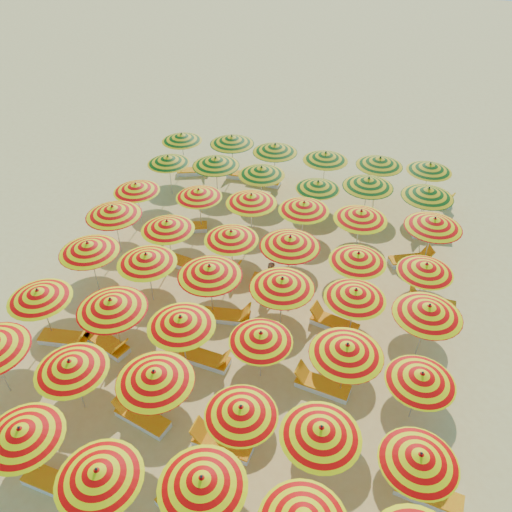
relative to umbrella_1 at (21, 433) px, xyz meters
The scene contains 67 objects.
ground 9.24m from the umbrella_1, 66.57° to the left, with size 120.00×120.00×0.00m, color #DEBC62.
umbrella_1 is the anchor object (origin of this frame).
umbrella_2 2.42m from the umbrella_1, 10.85° to the right, with size 2.48×2.48×2.20m.
umbrella_3 4.75m from the umbrella_1, ahead, with size 2.74×2.74×2.23m.
umbrella_7 2.18m from the umbrella_1, 89.27° to the left, with size 2.26×2.26×2.21m.
umbrella_8 3.46m from the umbrella_1, 43.82° to the left, with size 2.21×2.21×2.32m.
umbrella_9 5.47m from the umbrella_1, 22.79° to the left, with size 2.52×2.52×2.08m.
umbrella_10 7.41m from the umbrella_1, 15.60° to the left, with size 2.71×2.71×2.21m.
umbrella_11 9.74m from the umbrella_1, 11.84° to the left, with size 2.25×2.25×2.07m.
umbrella_12 5.19m from the umbrella_1, 119.91° to the left, with size 2.35×2.35×2.22m.
umbrella_13 4.57m from the umbrella_1, 89.56° to the left, with size 2.77×2.77×2.39m.
umbrella_14 5.15m from the umbrella_1, 62.58° to the left, with size 2.25×2.25×2.26m.
umbrella_15 6.80m from the umbrella_1, 44.31° to the left, with size 2.49×2.49×2.08m.
umbrella_16 8.81m from the umbrella_1, 32.64° to the left, with size 2.90×2.90×2.31m.
umbrella_17 10.52m from the umbrella_1, 25.09° to the left, with size 2.59×2.59×2.08m.
umbrella_18 7.45m from the umbrella_1, 107.66° to the left, with size 2.55×2.55×2.34m.
umbrella_19 7.12m from the umbrella_1, 89.83° to the left, with size 2.69×2.69×2.28m.
umbrella_20 7.40m from the umbrella_1, 70.62° to the left, with size 2.66×2.66×2.39m.
umbrella_21 8.64m from the umbrella_1, 54.80° to the left, with size 2.38×2.38×2.34m.
umbrella_22 10.39m from the umbrella_1, 44.72° to the left, with size 2.55×2.55×2.19m.
umbrella_23 11.95m from the umbrella_1, 36.00° to the left, with size 2.73×2.73×2.33m.
umbrella_24 9.83m from the umbrella_1, 105.00° to the left, with size 2.61×2.61×2.39m.
umbrella_25 9.30m from the umbrella_1, 90.78° to the left, with size 2.68×2.68×2.23m.
umbrella_26 9.66m from the umbrella_1, 75.19° to the left, with size 2.61×2.61×2.22m.
umbrella_27 10.47m from the umbrella_1, 63.05° to the left, with size 2.53×2.53×2.40m.
umbrella_28 11.78m from the umbrella_1, 52.01° to the left, with size 2.50×2.50×2.20m.
umbrella_29 13.46m from the umbrella_1, 44.42° to the left, with size 2.11×2.11×2.10m.
umbrella_30 12.04m from the umbrella_1, 102.82° to the left, with size 2.20×2.20×2.16m.
umbrella_31 12.03m from the umbrella_1, 89.33° to the left, with size 2.17×2.17×2.14m.
umbrella_32 12.23m from the umbrella_1, 78.13° to the left, with size 2.50×2.50×2.31m.
umbrella_33 12.96m from the umbrella_1, 68.58° to the left, with size 2.48×2.48×2.24m.
umbrella_34 13.88m from the umbrella_1, 59.45° to the left, with size 2.76×2.76×2.29m.
umbrella_35 15.57m from the umbrella_1, 50.74° to the left, with size 2.90×2.90×2.37m.
umbrella_36 14.74m from the umbrella_1, 99.24° to the left, with size 2.10×2.10×2.15m.
umbrella_37 14.62m from the umbrella_1, 89.88° to the left, with size 2.83×2.83×2.37m.
umbrella_38 14.62m from the umbrella_1, 80.96° to the left, with size 2.28×2.28×2.29m.
umbrella_39 14.99m from the umbrella_1, 70.66° to the left, with size 2.26×2.26×2.10m.
umbrella_40 16.18m from the umbrella_1, 63.96° to the left, with size 2.90×2.90×2.37m.
umbrella_41 17.30m from the umbrella_1, 56.19° to the left, with size 2.92×2.92×2.35m.
umbrella_42 17.14m from the umbrella_1, 98.87° to the left, with size 2.59×2.59×2.22m.
umbrella_43 17.04m from the umbrella_1, 89.82° to the left, with size 2.97×2.97×2.38m.
umbrella_44 16.92m from the umbrella_1, 81.96° to the left, with size 2.82×2.82×2.35m.
umbrella_45 17.34m from the umbrella_1, 73.63° to the left, with size 2.55×2.55×2.30m.
umbrella_46 18.31m from the umbrella_1, 66.06° to the left, with size 2.36×2.36×2.33m.
umbrella_47 19.57m from the umbrella_1, 60.24° to the left, with size 2.38×2.38×2.21m.
lounger_1 1.89m from the umbrella_1, 19.01° to the right, with size 1.78×0.73×0.69m.
lounger_4 3.43m from the umbrella_1, 49.56° to the left, with size 1.82×1.00×0.69m.
lounger_5 5.20m from the umbrella_1, 24.75° to the left, with size 1.78×0.75×0.69m.
lounger_6 10.40m from the umbrella_1, 11.86° to the left, with size 1.80×0.83×0.69m.
lounger_7 5.14m from the umbrella_1, 114.35° to the left, with size 1.79×0.80×0.69m.
lounger_8 4.91m from the umbrella_1, 95.89° to the left, with size 1.83×1.14×0.69m.
lounger_9 5.93m from the umbrella_1, 58.32° to the left, with size 1.78×0.76×0.69m.
lounger_10 8.52m from the umbrella_1, 35.06° to the left, with size 1.80×0.84×0.69m.
lounger_11 7.76m from the umbrella_1, 66.16° to the left, with size 1.79×0.79×0.69m.
lounger_12 10.32m from the umbrella_1, 48.13° to the left, with size 1.82×0.97×0.69m.
lounger_13 9.51m from the umbrella_1, 87.11° to the left, with size 1.81×0.91×0.69m.
lounger_14 9.66m from the umbrella_1, 78.04° to the left, with size 1.77×0.69×0.69m.
lounger_15 10.25m from the umbrella_1, 65.15° to the left, with size 1.74×0.61×0.69m.
lounger_16 14.04m from the umbrella_1, 43.44° to the left, with size 1.76×0.68×0.69m.
lounger_17 11.93m from the umbrella_1, 92.21° to the left, with size 1.83×1.13×0.69m.
lounger_18 15.34m from the umbrella_1, 52.15° to the left, with size 1.82×1.24×0.69m.
lounger_19 17.52m from the umbrella_1, 54.47° to the left, with size 1.79×0.80×0.69m.
lounger_20 17.01m from the umbrella_1, 96.94° to the left, with size 1.83×1.13×0.69m.
lounger_21 17.16m from the umbrella_1, 88.14° to the left, with size 1.74×0.60×0.69m.
lounger_22 16.95m from the umbrella_1, 83.65° to the left, with size 1.78×0.72×0.69m.
lounger_23 20.13m from the umbrella_1, 59.05° to the left, with size 1.83×1.12×0.69m.
beachgoer_b 9.96m from the umbrella_1, 65.18° to the left, with size 0.61×0.48×1.26m, color tan.
Camera 1 is at (3.87, -13.50, 12.95)m, focal length 35.00 mm.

